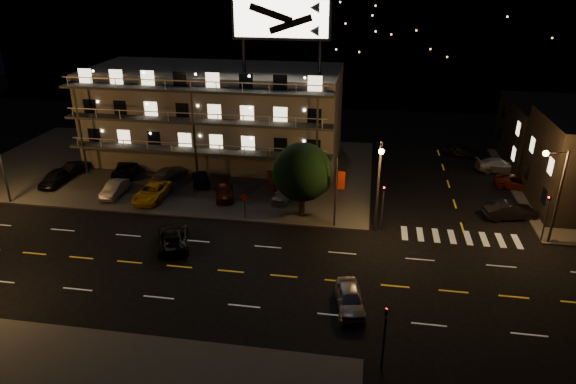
% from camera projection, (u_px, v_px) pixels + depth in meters
% --- Properties ---
extents(ground, '(140.00, 140.00, 0.00)m').
position_uv_depth(ground, '(257.00, 274.00, 37.78)').
color(ground, black).
rests_on(ground, ground).
extents(curb_nw, '(44.00, 24.00, 0.15)m').
position_uv_depth(curb_nw, '(174.00, 167.00, 57.91)').
color(curb_nw, '#3D3E3B').
rests_on(curb_nw, ground).
extents(motel, '(28.00, 13.80, 18.10)m').
position_uv_depth(motel, '(216.00, 114.00, 58.71)').
color(motel, gray).
rests_on(motel, ground).
extents(side_bldg_back, '(14.06, 12.00, 7.00)m').
position_uv_depth(side_bldg_back, '(573.00, 136.00, 57.24)').
color(side_bldg_back, black).
rests_on(side_bldg_back, ground).
extents(hill_backdrop, '(120.00, 25.00, 24.00)m').
position_uv_depth(hill_backdrop, '(304.00, 21.00, 96.22)').
color(hill_backdrop, black).
rests_on(hill_backdrop, ground).
extents(streetlight_nc, '(0.44, 1.92, 8.00)m').
position_uv_depth(streetlight_nc, '(379.00, 178.00, 41.70)').
color(streetlight_nc, '#2D2D30').
rests_on(streetlight_nc, ground).
extents(streetlight_ne, '(1.92, 0.44, 8.00)m').
position_uv_depth(streetlight_ne, '(556.00, 187.00, 40.01)').
color(streetlight_ne, '#2D2D30').
rests_on(streetlight_ne, ground).
extents(signal_nw, '(0.20, 0.27, 4.60)m').
position_uv_depth(signal_nw, '(383.00, 203.00, 43.09)').
color(signal_nw, '#2D2D30').
rests_on(signal_nw, ground).
extents(signal_sw, '(0.20, 0.27, 4.60)m').
position_uv_depth(signal_sw, '(384.00, 333.00, 27.73)').
color(signal_sw, '#2D2D30').
rests_on(signal_sw, ground).
extents(signal_ne, '(0.27, 0.20, 4.60)m').
position_uv_depth(signal_ne, '(547.00, 214.00, 41.17)').
color(signal_ne, '#2D2D30').
rests_on(signal_ne, ground).
extents(banner_north, '(0.83, 0.16, 6.40)m').
position_uv_depth(banner_north, '(337.00, 191.00, 43.24)').
color(banner_north, '#2D2D30').
rests_on(banner_north, ground).
extents(stop_sign, '(0.91, 0.11, 2.61)m').
position_uv_depth(stop_sign, '(244.00, 202.00, 45.29)').
color(stop_sign, '#2D2D30').
rests_on(stop_sign, ground).
extents(tree, '(5.40, 5.20, 6.80)m').
position_uv_depth(tree, '(302.00, 174.00, 44.76)').
color(tree, black).
rests_on(tree, curb_nw).
extents(lot_car_0, '(1.91, 4.40, 1.48)m').
position_uv_depth(lot_car_0, '(55.00, 178.00, 52.70)').
color(lot_car_0, black).
rests_on(lot_car_0, curb_nw).
extents(lot_car_1, '(1.57, 4.18, 1.36)m').
position_uv_depth(lot_car_1, '(114.00, 189.00, 50.20)').
color(lot_car_1, gray).
rests_on(lot_car_1, curb_nw).
extents(lot_car_2, '(2.58, 5.30, 1.45)m').
position_uv_depth(lot_car_2, '(152.00, 192.00, 49.40)').
color(lot_car_2, '#ECB016').
rests_on(lot_car_2, curb_nw).
extents(lot_car_3, '(2.94, 4.61, 1.24)m').
position_uv_depth(lot_car_3, '(224.00, 191.00, 49.80)').
color(lot_car_3, '#53160B').
rests_on(lot_car_3, curb_nw).
extents(lot_car_4, '(1.89, 3.80, 1.24)m').
position_uv_depth(lot_car_4, '(283.00, 194.00, 49.28)').
color(lot_car_4, gray).
rests_on(lot_car_4, curb_nw).
extents(lot_car_5, '(1.77, 3.96, 1.26)m').
position_uv_depth(lot_car_5, '(76.00, 167.00, 55.78)').
color(lot_car_5, black).
rests_on(lot_car_5, curb_nw).
extents(lot_car_6, '(3.49, 5.44, 1.40)m').
position_uv_depth(lot_car_6, '(126.00, 168.00, 55.26)').
color(lot_car_6, black).
rests_on(lot_car_6, curb_nw).
extents(lot_car_7, '(2.96, 5.02, 1.36)m').
position_uv_depth(lot_car_7, '(168.00, 174.00, 53.89)').
color(lot_car_7, gray).
rests_on(lot_car_7, curb_nw).
extents(lot_car_8, '(3.15, 4.50, 1.42)m').
position_uv_depth(lot_car_8, '(201.00, 178.00, 52.80)').
color(lot_car_8, black).
rests_on(lot_car_8, curb_nw).
extents(lot_car_9, '(2.93, 4.68, 1.45)m').
position_uv_depth(lot_car_9, '(277.00, 178.00, 52.63)').
color(lot_car_9, '#53160B').
rests_on(lot_car_9, curb_nw).
extents(side_car_0, '(4.93, 2.68, 1.54)m').
position_uv_depth(side_car_0, '(510.00, 211.00, 45.81)').
color(side_car_0, black).
rests_on(side_car_0, ground).
extents(side_car_1, '(5.25, 3.64, 1.33)m').
position_uv_depth(side_car_1, '(520.00, 183.00, 52.07)').
color(side_car_1, '#53160B').
rests_on(side_car_1, ground).
extents(side_car_2, '(5.09, 2.54, 1.42)m').
position_uv_depth(side_car_2, '(499.00, 165.00, 56.54)').
color(side_car_2, gray).
rests_on(side_car_2, ground).
extents(side_car_3, '(4.51, 2.93, 1.43)m').
position_uv_depth(side_car_3, '(461.00, 150.00, 61.15)').
color(side_car_3, black).
rests_on(side_car_3, ground).
extents(road_car_east, '(2.45, 4.54, 1.47)m').
position_uv_depth(road_car_east, '(350.00, 298.00, 33.71)').
color(road_car_east, gray).
rests_on(road_car_east, ground).
extents(road_car_west, '(4.00, 5.67, 1.44)m').
position_uv_depth(road_car_west, '(173.00, 238.00, 41.35)').
color(road_car_west, black).
rests_on(road_car_west, ground).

